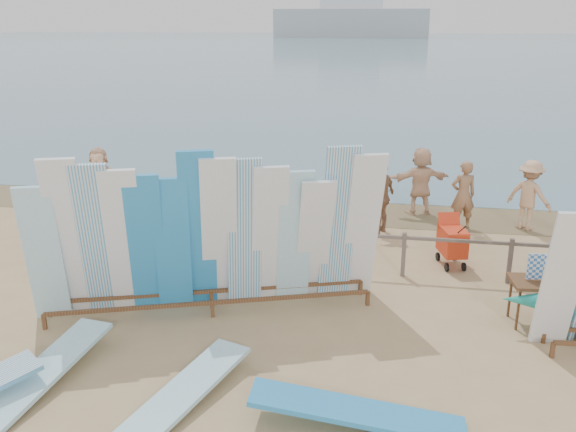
% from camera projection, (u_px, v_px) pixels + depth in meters
% --- Properties ---
extents(ground, '(160.00, 160.00, 0.00)m').
position_uv_depth(ground, '(275.00, 342.00, 9.59)').
color(ground, tan).
rests_on(ground, ground).
extents(ocean, '(320.00, 240.00, 0.02)m').
position_uv_depth(ocean, '(389.00, 44.00, 129.68)').
color(ocean, slate).
rests_on(ocean, ground).
extents(wet_sand_strip, '(40.00, 2.60, 0.01)m').
position_uv_depth(wet_sand_strip, '(326.00, 209.00, 16.35)').
color(wet_sand_strip, brown).
rests_on(wet_sand_strip, ground).
extents(distant_ship, '(45.00, 8.00, 14.00)m').
position_uv_depth(distant_ship, '(351.00, 19.00, 178.78)').
color(distant_ship, '#999EA3').
rests_on(distant_ship, ocean).
extents(fence, '(12.08, 0.08, 0.90)m').
position_uv_depth(fence, '(303.00, 240.00, 12.22)').
color(fence, '#65564C').
rests_on(fence, ground).
extents(main_surfboard_rack, '(5.80, 2.57, 2.93)m').
position_uv_depth(main_surfboard_rack, '(210.00, 240.00, 10.23)').
color(main_surfboard_rack, brown).
rests_on(main_surfboard_rack, ground).
extents(vendor_table, '(1.00, 0.75, 1.24)m').
position_uv_depth(vendor_table, '(538.00, 301.00, 10.05)').
color(vendor_table, brown).
rests_on(vendor_table, ground).
extents(flat_board_b, '(1.42, 2.73, 0.28)m').
position_uv_depth(flat_board_b, '(178.00, 407.00, 7.97)').
color(flat_board_b, '#8CCAE0').
rests_on(flat_board_b, ground).
extents(flat_board_a, '(0.95, 2.75, 0.35)m').
position_uv_depth(flat_board_a, '(42.00, 387.00, 8.42)').
color(flat_board_a, '#8CCAE0').
rests_on(flat_board_a, ground).
extents(flat_board_d, '(2.70, 0.62, 0.40)m').
position_uv_depth(flat_board_d, '(357.00, 425.00, 7.62)').
color(flat_board_d, '#2886C9').
rests_on(flat_board_d, ground).
extents(beach_chair_left, '(0.85, 0.86, 0.97)m').
position_uv_depth(beach_chair_left, '(339.00, 241.00, 13.17)').
color(beach_chair_left, red).
rests_on(beach_chair_left, ground).
extents(beach_chair_right, '(0.53, 0.55, 0.80)m').
position_uv_depth(beach_chair_right, '(344.00, 239.00, 13.42)').
color(beach_chair_right, red).
rests_on(beach_chair_right, ground).
extents(stroller, '(0.70, 0.87, 1.05)m').
position_uv_depth(stroller, '(452.00, 246.00, 12.46)').
color(stroller, red).
rests_on(stroller, ground).
extents(beachgoer_11, '(1.63, 0.65, 1.72)m').
position_uv_depth(beachgoer_11, '(100.00, 180.00, 15.90)').
color(beachgoer_11, beige).
rests_on(beachgoer_11, ground).
extents(beachgoer_9, '(1.15, 1.02, 1.70)m').
position_uv_depth(beachgoer_9, '(529.00, 195.00, 14.55)').
color(beachgoer_9, tan).
rests_on(beachgoer_9, ground).
extents(beachgoer_5, '(1.72, 1.03, 1.77)m').
position_uv_depth(beachgoer_5, '(420.00, 181.00, 15.71)').
color(beachgoer_5, beige).
rests_on(beachgoer_5, ground).
extents(beachgoer_2, '(0.83, 0.74, 1.56)m').
position_uv_depth(beachgoer_2, '(269.00, 213.00, 13.44)').
color(beachgoer_2, beige).
rests_on(beachgoer_2, ground).
extents(beachgoer_1, '(0.63, 0.45, 1.55)m').
position_uv_depth(beachgoer_1, '(205.00, 197.00, 14.68)').
color(beachgoer_1, '#8C6042').
rests_on(beachgoer_1, ground).
extents(beachgoer_4, '(0.89, 1.12, 1.76)m').
position_uv_depth(beachgoer_4, '(381.00, 197.00, 14.31)').
color(beachgoer_4, '#8C6042').
rests_on(beachgoer_4, ground).
extents(beachgoer_3, '(1.20, 0.82, 1.71)m').
position_uv_depth(beachgoer_3, '(197.00, 185.00, 15.43)').
color(beachgoer_3, tan).
rests_on(beachgoer_3, ground).
extents(beachgoer_7, '(0.68, 0.50, 1.68)m').
position_uv_depth(beachgoer_7, '(463.00, 195.00, 14.57)').
color(beachgoer_7, '#8C6042').
rests_on(beachgoer_7, ground).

